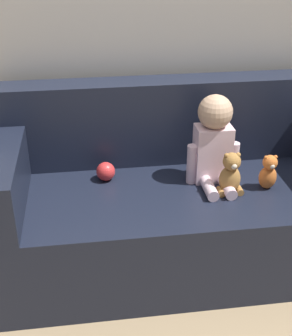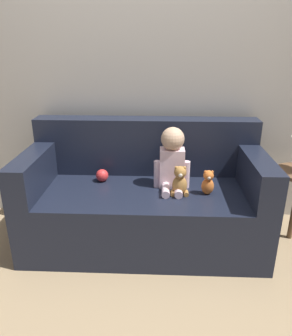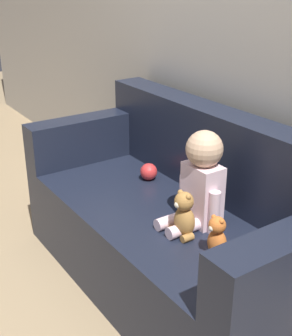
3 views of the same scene
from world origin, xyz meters
name	(u,v)px [view 3 (image 3 of 3)]	position (x,y,z in m)	size (l,w,h in m)	color
ground_plane	(166,282)	(0.00, 0.00, 0.00)	(12.00, 12.00, 0.00)	#9E8460
wall_back	(252,25)	(0.00, 0.49, 1.30)	(8.00, 0.05, 2.60)	#ADA89E
couch	(175,226)	(0.00, 0.05, 0.33)	(1.74, 0.81, 0.90)	black
person_baby	(201,181)	(0.20, 0.03, 0.67)	(0.26, 0.30, 0.45)	silver
teddy_bear_brown	(184,216)	(0.25, -0.10, 0.55)	(0.13, 0.10, 0.22)	#AD7A3D
plush_toy_side	(217,237)	(0.45, -0.08, 0.54)	(0.09, 0.08, 0.18)	orange
toy_ball	(149,172)	(-0.33, 0.11, 0.50)	(0.10, 0.10, 0.10)	red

